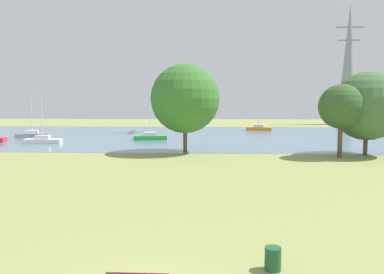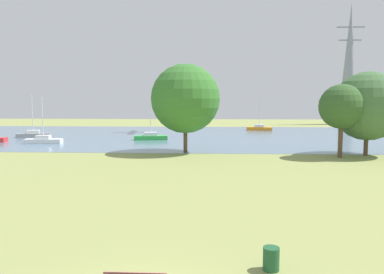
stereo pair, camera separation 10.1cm
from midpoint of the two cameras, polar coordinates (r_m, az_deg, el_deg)
ground_plane at (r=32.32m, az=-1.00°, el=-4.61°), size 160.00×160.00×0.00m
litter_bin at (r=13.57m, az=12.15°, el=-17.87°), size 0.56×0.56×0.80m
water_surface at (r=60.05m, az=0.71°, el=0.20°), size 140.00×40.00×0.02m
sailboat_green at (r=54.16m, az=-6.51°, el=0.03°), size 4.99×2.31×5.66m
sailboat_orange at (r=72.01m, az=10.21°, el=1.39°), size 4.96×2.15×6.87m
sailboat_gray at (r=62.58m, az=-23.44°, el=0.36°), size 5.03×2.97×6.65m
sailboat_white at (r=53.15m, az=-22.08°, el=-0.46°), size 4.92×1.95×6.35m
tree_mid_shore at (r=40.68m, az=-1.14°, el=5.93°), size 7.59×7.59×9.74m
tree_west_far at (r=39.99m, az=21.98°, el=4.36°), size 4.48×4.48×7.40m
tree_west_near at (r=42.58m, az=25.35°, el=4.33°), size 7.15×7.15×8.75m
electricity_pylon at (r=96.63m, az=22.93°, el=10.32°), size 6.40×4.40×28.52m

